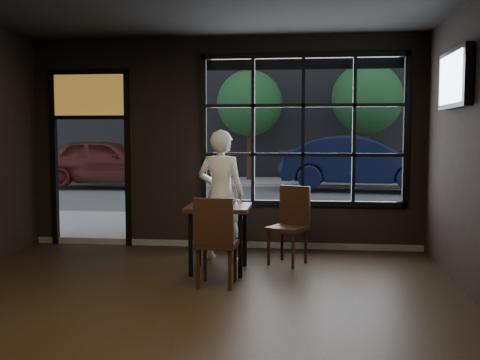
# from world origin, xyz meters

# --- Properties ---
(floor) EXTENTS (6.00, 7.00, 0.02)m
(floor) POSITION_xyz_m (0.00, 0.00, -0.01)
(floor) COLOR black
(floor) RESTS_ON ground
(window_frame) EXTENTS (3.06, 0.12, 2.28)m
(window_frame) POSITION_xyz_m (1.20, 3.50, 1.80)
(window_frame) COLOR black
(window_frame) RESTS_ON ground
(stained_transom) EXTENTS (1.20, 0.06, 0.70)m
(stained_transom) POSITION_xyz_m (-2.10, 3.50, 2.35)
(stained_transom) COLOR orange
(stained_transom) RESTS_ON ground
(street_asphalt) EXTENTS (60.00, 41.00, 0.04)m
(street_asphalt) POSITION_xyz_m (0.00, 24.00, -0.02)
(street_asphalt) COLOR #545456
(street_asphalt) RESTS_ON ground
(building_across) EXTENTS (28.00, 12.00, 15.00)m
(building_across) POSITION_xyz_m (0.00, 23.00, 7.50)
(building_across) COLOR #5B5956
(building_across) RESTS_ON ground
(cafe_table) EXTENTS (0.80, 0.80, 0.85)m
(cafe_table) POSITION_xyz_m (0.15, 1.99, 0.42)
(cafe_table) COLOR black
(cafe_table) RESTS_ON floor
(chair_near) EXTENTS (0.47, 0.47, 1.03)m
(chair_near) POSITION_xyz_m (0.23, 1.32, 0.52)
(chair_near) COLOR black
(chair_near) RESTS_ON floor
(chair_window) EXTENTS (0.61, 0.61, 1.04)m
(chair_window) POSITION_xyz_m (1.01, 2.48, 0.52)
(chair_window) COLOR black
(chair_window) RESTS_ON floor
(man) EXTENTS (0.71, 0.53, 1.80)m
(man) POSITION_xyz_m (0.08, 2.67, 0.90)
(man) COLOR silver
(man) RESTS_ON floor
(hotdog) EXTENTS (0.21, 0.14, 0.06)m
(hotdog) POSITION_xyz_m (0.26, 2.11, 0.87)
(hotdog) COLOR tan
(hotdog) RESTS_ON cafe_table
(cup) EXTENTS (0.12, 0.12, 0.10)m
(cup) POSITION_xyz_m (-0.07, 1.83, 0.89)
(cup) COLOR silver
(cup) RESTS_ON cafe_table
(tv) EXTENTS (0.13, 1.15, 0.67)m
(tv) POSITION_xyz_m (2.93, 1.80, 2.37)
(tv) COLOR black
(tv) RESTS_ON wall_right
(navy_car) EXTENTS (5.03, 2.27, 1.60)m
(navy_car) POSITION_xyz_m (2.94, 12.39, 0.90)
(navy_car) COLOR black
(navy_car) RESTS_ON street_asphalt
(maroon_car) EXTENTS (4.47, 1.83, 1.52)m
(maroon_car) POSITION_xyz_m (-5.11, 12.54, 0.86)
(maroon_car) COLOR #4D1A18
(maroon_car) RESTS_ON street_asphalt
(tree_left) EXTENTS (2.37, 2.37, 4.05)m
(tree_left) POSITION_xyz_m (-0.75, 15.39, 2.85)
(tree_left) COLOR #332114
(tree_left) RESTS_ON street_asphalt
(tree_right) EXTENTS (2.48, 2.48, 4.23)m
(tree_right) POSITION_xyz_m (3.40, 15.15, 2.98)
(tree_right) COLOR #332114
(tree_right) RESTS_ON street_asphalt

